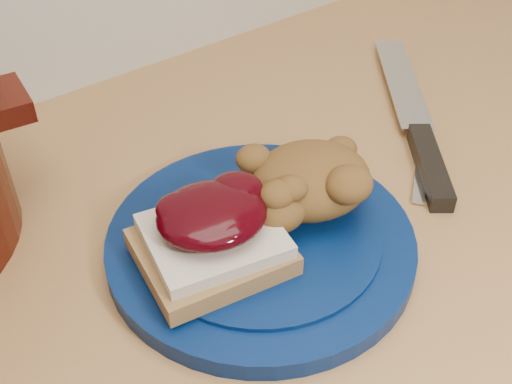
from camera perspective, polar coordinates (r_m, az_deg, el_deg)
plate at (r=0.58m, az=0.41°, el=-4.50°), size 0.34×0.34×0.02m
sandwich at (r=0.53m, az=-3.93°, el=-3.76°), size 0.13×0.12×0.06m
stuffing_mound at (r=0.58m, az=4.85°, el=1.09°), size 0.13×0.12×0.06m
chef_knife at (r=0.72m, az=14.49°, el=4.51°), size 0.23×0.29×0.02m
butter_knife at (r=0.71m, az=14.55°, el=3.10°), size 0.13×0.11×0.00m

